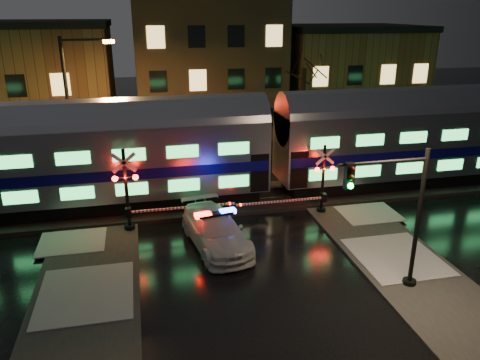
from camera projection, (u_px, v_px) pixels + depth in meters
name	position (u px, v px, depth m)	size (l,w,h in m)	color
ground	(237.00, 243.00, 21.90)	(120.00, 120.00, 0.00)	black
ballast	(218.00, 201.00, 26.45)	(90.00, 4.20, 0.24)	black
sidewalk_left	(78.00, 347.00, 15.06)	(4.00, 20.00, 0.12)	#2D2D2D
sidewalk_right	(437.00, 297.00, 17.69)	(4.00, 20.00, 0.12)	#2D2D2D
building_left	(24.00, 86.00, 37.92)	(14.00, 10.00, 9.00)	brown
building_mid	(205.00, 65.00, 40.98)	(12.00, 11.00, 11.50)	brown
building_right	(344.00, 78.00, 43.66)	(12.00, 10.00, 8.50)	brown
train	(272.00, 142.00, 25.95)	(51.00, 3.12, 5.92)	black
police_car	(216.00, 230.00, 21.38)	(3.00, 5.68, 1.74)	silver
crossing_signal_right	(317.00, 187.00, 24.44)	(5.33, 0.64, 3.78)	black
crossing_signal_left	(135.00, 198.00, 22.51)	(5.93, 0.66, 4.20)	black
traffic_light	(398.00, 219.00, 17.24)	(3.66, 0.68, 5.66)	black
streetlight	(74.00, 105.00, 26.85)	(2.99, 0.31, 8.95)	black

